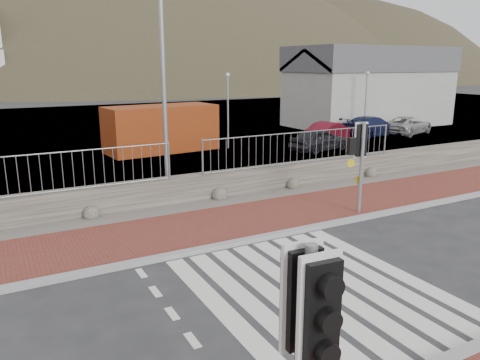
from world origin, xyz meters
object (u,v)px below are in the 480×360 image
traffic_signal_near (308,328)px  car_b (330,132)px  car_c (372,126)px  traffic_signal_far (361,148)px  car_d (407,125)px  car_a (319,140)px  streetlight (167,52)px  shipping_container (161,129)px

traffic_signal_near → car_b: 24.70m
car_b → car_c: 3.66m
traffic_signal_far → car_d: traffic_signal_far is taller
car_a → traffic_signal_far: bearing=138.4°
streetlight → car_b: streetlight is taller
shipping_container → car_c: size_ratio=1.30×
traffic_signal_near → car_d: (22.17, 18.96, -1.59)m
traffic_signal_near → shipping_container: bearing=78.7°
traffic_signal_far → car_b: size_ratio=0.80×
shipping_container → traffic_signal_far: bearing=-88.4°
car_b → car_a: bearing=111.5°
traffic_signal_far → car_b: traffic_signal_far is taller
streetlight → shipping_container: streetlight is taller
car_a → car_b: 3.40m
car_a → car_c: size_ratio=0.80×
traffic_signal_near → car_b: (15.69, 19.01, -1.58)m
streetlight → car_d: streetlight is taller
streetlight → car_a: streetlight is taller
streetlight → shipping_container: 9.92m
traffic_signal_far → shipping_container: bearing=-69.2°
traffic_signal_near → car_d: size_ratio=0.72×
traffic_signal_near → streetlight: size_ratio=0.34×
streetlight → car_d: bearing=24.6°
traffic_signal_far → car_b: bearing=-112.1°
streetlight → car_d: 20.85m
traffic_signal_near → shipping_container: size_ratio=0.52×
car_d → traffic_signal_near: bearing=113.1°
traffic_signal_far → car_c: size_ratio=0.65×
car_b → car_d: (6.48, -0.05, -0.01)m
car_b → car_c: (3.65, 0.31, 0.05)m
car_a → traffic_signal_near: bearing=131.6°
car_b → traffic_signal_near: bearing=120.8°
streetlight → traffic_signal_near: bearing=-99.2°
streetlight → car_b: (12.69, 6.96, -4.39)m
car_b → car_d: car_b is taller
streetlight → car_c: 18.40m
traffic_signal_near → car_b: traffic_signal_near is taller
streetlight → car_a: (10.13, 4.72, -4.37)m
traffic_signal_far → car_b: (8.25, 11.60, -1.51)m
shipping_container → car_d: bearing=-12.4°
traffic_signal_far → car_a: 11.06m
car_c → car_d: (2.83, -0.36, -0.06)m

